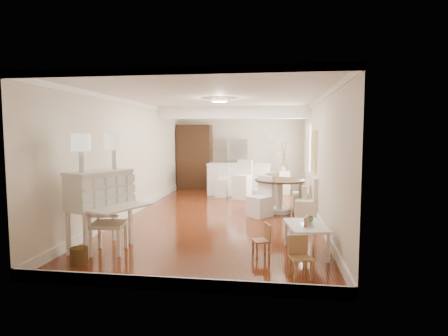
% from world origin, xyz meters
% --- Properties ---
extents(room, '(9.00, 9.04, 2.82)m').
position_xyz_m(room, '(0.04, 0.32, 1.98)').
color(room, maroon).
rests_on(room, ground).
extents(secretary_bureau, '(1.42, 1.43, 1.38)m').
position_xyz_m(secretary_bureau, '(-1.70, -2.99, 0.69)').
color(secretary_bureau, white).
rests_on(secretary_bureau, ground).
extents(gustavian_armchair, '(0.66, 0.66, 1.01)m').
position_xyz_m(gustavian_armchair, '(-1.49, -3.13, 0.51)').
color(gustavian_armchair, silver).
rests_on(gustavian_armchair, ground).
extents(wicker_basket, '(0.32, 0.32, 0.26)m').
position_xyz_m(wicker_basket, '(-1.69, -3.75, 0.13)').
color(wicker_basket, '#553A1A').
rests_on(wicker_basket, ground).
extents(kids_table, '(0.74, 1.07, 0.49)m').
position_xyz_m(kids_table, '(1.78, -2.74, 0.25)').
color(kids_table, white).
rests_on(kids_table, ground).
extents(kids_chair_a, '(0.34, 0.34, 0.55)m').
position_xyz_m(kids_chair_a, '(1.05, -3.00, 0.27)').
color(kids_chair_a, '#A6704B').
rests_on(kids_chair_a, ground).
extents(kids_chair_b, '(0.39, 0.39, 0.66)m').
position_xyz_m(kids_chair_b, '(1.66, -2.76, 0.33)').
color(kids_chair_b, '#A8704C').
rests_on(kids_chair_b, ground).
extents(kids_chair_c, '(0.35, 0.35, 0.59)m').
position_xyz_m(kids_chair_c, '(1.63, -3.83, 0.29)').
color(kids_chair_c, '#A4794A').
rests_on(kids_chair_c, ground).
extents(banquette, '(0.52, 1.60, 0.98)m').
position_xyz_m(banquette, '(1.99, 0.50, 0.49)').
color(banquette, silver).
rests_on(banquette, ground).
extents(dining_table, '(1.57, 1.57, 0.85)m').
position_xyz_m(dining_table, '(1.38, 0.47, 0.42)').
color(dining_table, '#432A15').
rests_on(dining_table, ground).
extents(slip_chair_near, '(0.67, 0.67, 0.98)m').
position_xyz_m(slip_chair_near, '(0.91, -0.03, 0.49)').
color(slip_chair_near, white).
rests_on(slip_chair_near, ground).
extents(slip_chair_far, '(0.66, 0.66, 0.98)m').
position_xyz_m(slip_chair_far, '(0.99, 1.03, 0.49)').
color(slip_chair_far, white).
rests_on(slip_chair_far, ground).
extents(breakfast_counter, '(2.05, 0.65, 1.03)m').
position_xyz_m(breakfast_counter, '(0.10, 3.10, 0.52)').
color(breakfast_counter, white).
rests_on(breakfast_counter, ground).
extents(bar_stool_left, '(0.40, 0.40, 0.91)m').
position_xyz_m(bar_stool_left, '(-0.39, 2.63, 0.46)').
color(bar_stool_left, white).
rests_on(bar_stool_left, ground).
extents(bar_stool_right, '(0.60, 0.60, 1.19)m').
position_xyz_m(bar_stool_right, '(0.27, 2.36, 0.60)').
color(bar_stool_right, white).
rests_on(bar_stool_right, ground).
extents(pantry_cabinet, '(1.20, 0.60, 2.30)m').
position_xyz_m(pantry_cabinet, '(-1.60, 4.18, 1.15)').
color(pantry_cabinet, '#381E11').
rests_on(pantry_cabinet, ground).
extents(fridge, '(0.75, 0.65, 1.80)m').
position_xyz_m(fridge, '(0.30, 4.15, 0.90)').
color(fridge, silver).
rests_on(fridge, ground).
extents(sideboard, '(0.41, 0.82, 0.76)m').
position_xyz_m(sideboard, '(1.56, 3.70, 0.38)').
color(sideboard, white).
rests_on(sideboard, ground).
extents(pencil_cup, '(0.14, 0.14, 0.09)m').
position_xyz_m(pencil_cup, '(1.87, -2.52, 0.54)').
color(pencil_cup, '#5B9658').
rests_on(pencil_cup, kids_table).
extents(branch_vase, '(0.22, 0.22, 0.18)m').
position_xyz_m(branch_vase, '(1.53, 3.71, 0.84)').
color(branch_vase, white).
rests_on(branch_vase, sideboard).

